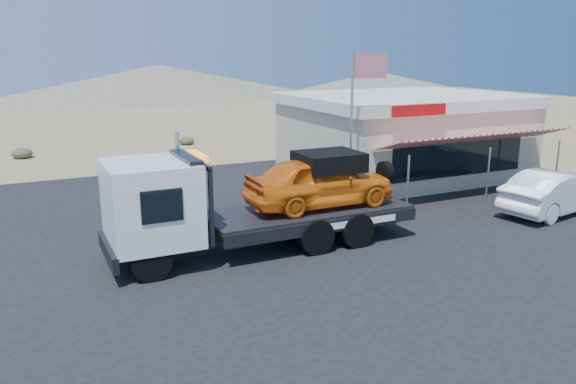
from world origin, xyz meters
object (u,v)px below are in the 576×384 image
Objects in this scene: tow_truck at (257,196)px; jerky_store at (403,134)px; flagpole at (357,112)px; white_sedan at (555,192)px.

jerky_store is at bearing 32.93° from tow_truck.
jerky_store is at bearing 38.79° from flagpole.
tow_truck is 11.67m from white_sedan.
jerky_store is (10.61, 6.87, 0.30)m from tow_truck.
white_sedan is 0.47× the size of jerky_store.
jerky_store is 1.73× the size of flagpole.
flagpole is (5.05, 2.40, 2.08)m from tow_truck.
tow_truck is 1.90× the size of white_sedan.
flagpole reaches higher than white_sedan.
flagpole reaches higher than tow_truck.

